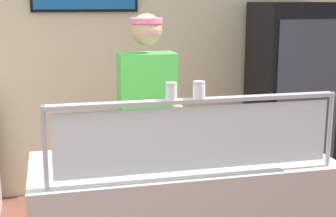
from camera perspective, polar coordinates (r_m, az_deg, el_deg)
shop_rear_unit at (r=4.81m, az=-5.15°, el=6.52°), size 6.11×0.13×2.70m
sneeze_guard at (r=2.51m, az=3.39°, el=-2.17°), size 1.53×0.06×0.41m
pizza_tray at (r=2.90m, az=-3.08°, el=-5.28°), size 0.48×0.48×0.04m
pizza_server at (r=2.87m, az=-3.39°, el=-5.01°), size 0.12×0.29×0.01m
parmesan_shaker at (r=2.44m, az=0.37°, el=1.88°), size 0.06×0.06×0.09m
pepper_flake_shaker at (r=2.47m, az=3.59°, el=2.03°), size 0.06×0.06×0.09m
worker_figure at (r=3.42m, az=-2.31°, el=-1.86°), size 0.41×0.50×1.76m
drink_fridge at (r=4.94m, az=13.90°, el=1.15°), size 0.71×0.64×1.83m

